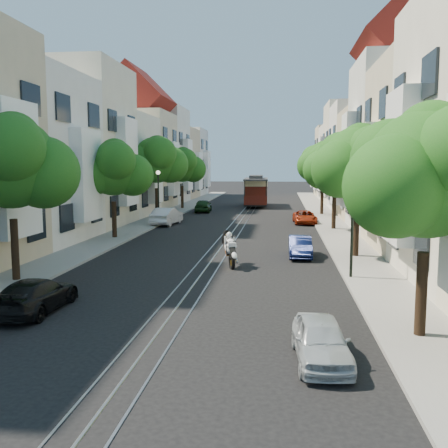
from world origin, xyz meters
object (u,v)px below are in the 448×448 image
(tree_e_a, at_px, (430,177))
(tree_w_b, at_px, (114,170))
(tree_w_a, at_px, (12,164))
(parked_car_w_far, at_px, (203,206))
(tree_e_c, at_px, (336,167))
(parked_car_e_near, at_px, (321,340))
(lamp_east, at_px, (353,211))
(cable_car, at_px, (256,190))
(tree_w_d, at_px, (182,166))
(sportbike_rider, at_px, (230,247))
(parked_car_w_mid, at_px, (167,216))
(lamp_west, at_px, (158,189))
(parked_car_e_mid, at_px, (300,247))
(tree_w_c, at_px, (157,161))
(tree_e_d, at_px, (323,163))
(tree_e_b, at_px, (360,165))
(parked_car_e_far, at_px, (305,217))

(tree_e_a, bearing_deg, tree_w_b, 130.27)
(tree_w_a, distance_m, parked_car_w_far, 31.13)
(tree_e_c, xyz_separation_m, parked_car_e_near, (-2.86, -24.90, -4.07))
(tree_w_b, xyz_separation_m, lamp_east, (13.44, -9.98, -1.55))
(tree_w_a, bearing_deg, cable_car, 78.80)
(tree_w_d, relative_size, sportbike_rider, 3.16)
(lamp_east, relative_size, parked_car_w_mid, 1.00)
(tree_w_b, relative_size, lamp_west, 1.51)
(parked_car_e_near, height_order, parked_car_e_mid, parked_car_e_mid)
(tree_e_c, height_order, tree_w_c, tree_w_c)
(tree_e_d, bearing_deg, tree_e_b, -90.00)
(cable_car, bearing_deg, parked_car_e_far, -75.82)
(tree_e_b, distance_m, lamp_west, 18.90)
(tree_e_c, xyz_separation_m, tree_e_d, (0.00, 11.00, 0.27))
(tree_e_b, distance_m, tree_e_c, 11.00)
(tree_e_a, xyz_separation_m, cable_car, (-6.76, 43.60, -2.48))
(tree_w_d, height_order, parked_car_w_far, tree_w_d)
(parked_car_e_far, bearing_deg, tree_e_d, 71.87)
(tree_e_d, distance_m, tree_w_a, 32.38)
(parked_car_e_near, bearing_deg, parked_car_e_far, 84.72)
(tree_w_a, height_order, sportbike_rider, tree_w_a)
(tree_e_c, distance_m, tree_w_c, 15.25)
(tree_w_b, xyz_separation_m, parked_car_e_far, (12.44, 9.84, -3.87))
(tree_w_a, xyz_separation_m, parked_car_e_mid, (11.54, 6.98, -4.20))
(tree_e_b, height_order, tree_e_d, tree_e_d)
(parked_car_e_far, bearing_deg, tree_w_b, -144.44)
(tree_w_d, distance_m, parked_car_e_near, 42.69)
(tree_e_c, distance_m, tree_w_d, 21.53)
(tree_w_d, relative_size, parked_car_w_far, 1.72)
(parked_car_e_near, relative_size, parked_car_w_mid, 0.75)
(tree_w_d, xyz_separation_m, lamp_west, (0.84, -13.98, -1.75))
(tree_e_c, distance_m, parked_car_w_far, 17.72)
(tree_w_c, bearing_deg, parked_car_e_far, -5.31)
(parked_car_e_far, distance_m, parked_car_w_far, 13.16)
(lamp_east, xyz_separation_m, parked_car_e_near, (-1.90, -8.93, -2.31))
(tree_w_b, height_order, parked_car_e_near, tree_w_b)
(lamp_east, xyz_separation_m, parked_car_e_mid, (-1.90, 4.95, -2.31))
(tree_e_b, xyz_separation_m, lamp_west, (-13.56, 13.02, -1.89))
(tree_e_a, relative_size, tree_e_c, 0.96)
(tree_w_d, distance_m, sportbike_rider, 31.22)
(lamp_east, height_order, parked_car_e_near, lamp_east)
(tree_e_b, bearing_deg, tree_w_a, -154.08)
(parked_car_w_mid, distance_m, parked_car_w_far, 10.98)
(lamp_west, bearing_deg, parked_car_w_far, 79.94)
(tree_w_d, xyz_separation_m, lamp_east, (13.44, -31.98, -1.75))
(tree_e_c, bearing_deg, tree_w_a, -128.66)
(tree_e_b, height_order, sportbike_rider, tree_e_b)
(tree_w_d, xyz_separation_m, sportbike_rider, (8.19, -29.91, -3.67))
(parked_car_e_far, bearing_deg, tree_w_a, -122.46)
(lamp_west, relative_size, parked_car_e_mid, 1.27)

